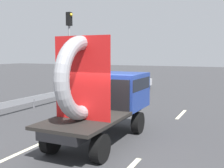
# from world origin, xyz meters

# --- Properties ---
(ground_plane) EXTENTS (120.00, 120.00, 0.00)m
(ground_plane) POSITION_xyz_m (0.00, 0.00, 0.00)
(ground_plane) COLOR #38383A
(flatbed_truck) EXTENTS (2.02, 5.08, 3.59)m
(flatbed_truck) POSITION_xyz_m (-0.05, 0.85, 1.62)
(flatbed_truck) COLOR black
(flatbed_truck) RESTS_ON ground_plane
(distant_sedan) EXTENTS (1.87, 4.36, 1.42)m
(distant_sedan) POSITION_xyz_m (-3.55, 13.01, 0.76)
(distant_sedan) COLOR black
(distant_sedan) RESTS_ON ground_plane
(traffic_light) EXTENTS (0.42, 0.36, 5.86)m
(traffic_light) POSITION_xyz_m (-6.39, 8.06, 3.82)
(traffic_light) COLOR gray
(traffic_light) RESTS_ON ground_plane
(guardrail) EXTENTS (0.10, 12.58, 0.71)m
(guardrail) POSITION_xyz_m (-6.10, 2.37, 0.53)
(guardrail) COLOR gray
(guardrail) RESTS_ON ground_plane
(lane_dash_left_near) EXTENTS (0.16, 2.35, 0.01)m
(lane_dash_left_near) POSITION_xyz_m (-1.80, -1.67, 0.00)
(lane_dash_left_near) COLOR beige
(lane_dash_left_near) RESTS_ON ground_plane
(lane_dash_left_far) EXTENTS (0.16, 2.93, 0.01)m
(lane_dash_left_far) POSITION_xyz_m (-1.80, 6.14, 0.00)
(lane_dash_left_far) COLOR beige
(lane_dash_left_far) RESTS_ON ground_plane
(lane_dash_right_far) EXTENTS (0.16, 2.27, 0.01)m
(lane_dash_right_far) POSITION_xyz_m (1.70, 5.90, 0.00)
(lane_dash_right_far) COLOR beige
(lane_dash_right_far) RESTS_ON ground_plane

